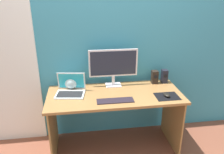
{
  "coord_description": "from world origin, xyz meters",
  "views": [
    {
      "loc": [
        -0.35,
        -2.2,
        1.83
      ],
      "look_at": [
        -0.03,
        -0.02,
        0.93
      ],
      "focal_mm": 36.25,
      "sensor_mm": 36.0,
      "label": 1
    }
  ],
  "objects_px": {
    "speaker_right": "(164,76)",
    "laptop": "(71,90)",
    "speaker_near_monitor": "(155,77)",
    "keyboard_external": "(115,101)",
    "fishbowl": "(72,81)",
    "mouse": "(167,95)",
    "monitor": "(113,65)"
  },
  "relations": [
    {
      "from": "speaker_near_monitor",
      "to": "keyboard_external",
      "type": "height_order",
      "value": "speaker_near_monitor"
    },
    {
      "from": "speaker_right",
      "to": "laptop",
      "type": "distance_m",
      "value": 1.13
    },
    {
      "from": "fishbowl",
      "to": "mouse",
      "type": "xyz_separation_m",
      "value": [
        1.0,
        -0.36,
        -0.06
      ]
    },
    {
      "from": "speaker_near_monitor",
      "to": "laptop",
      "type": "bearing_deg",
      "value": -171.62
    },
    {
      "from": "speaker_right",
      "to": "laptop",
      "type": "xyz_separation_m",
      "value": [
        -1.12,
        -0.15,
        -0.04
      ]
    },
    {
      "from": "speaker_right",
      "to": "speaker_near_monitor",
      "type": "bearing_deg",
      "value": -179.99
    },
    {
      "from": "fishbowl",
      "to": "mouse",
      "type": "relative_size",
      "value": 1.78
    },
    {
      "from": "speaker_right",
      "to": "speaker_near_monitor",
      "type": "relative_size",
      "value": 1.04
    },
    {
      "from": "speaker_right",
      "to": "speaker_near_monitor",
      "type": "xyz_separation_m",
      "value": [
        -0.12,
        -0.0,
        -0.0
      ]
    },
    {
      "from": "laptop",
      "to": "speaker_right",
      "type": "bearing_deg",
      "value": 7.49
    },
    {
      "from": "monitor",
      "to": "laptop",
      "type": "bearing_deg",
      "value": -163.31
    },
    {
      "from": "monitor",
      "to": "speaker_near_monitor",
      "type": "height_order",
      "value": "monitor"
    },
    {
      "from": "speaker_right",
      "to": "keyboard_external",
      "type": "bearing_deg",
      "value": -149.59
    },
    {
      "from": "keyboard_external",
      "to": "monitor",
      "type": "bearing_deg",
      "value": 84.93
    },
    {
      "from": "laptop",
      "to": "keyboard_external",
      "type": "distance_m",
      "value": 0.52
    },
    {
      "from": "monitor",
      "to": "keyboard_external",
      "type": "height_order",
      "value": "monitor"
    },
    {
      "from": "speaker_near_monitor",
      "to": "keyboard_external",
      "type": "bearing_deg",
      "value": -144.28
    },
    {
      "from": "fishbowl",
      "to": "keyboard_external",
      "type": "bearing_deg",
      "value": -40.63
    },
    {
      "from": "fishbowl",
      "to": "keyboard_external",
      "type": "distance_m",
      "value": 0.59
    },
    {
      "from": "laptop",
      "to": "keyboard_external",
      "type": "xyz_separation_m",
      "value": [
        0.46,
        -0.24,
        -0.04
      ]
    },
    {
      "from": "speaker_near_monitor",
      "to": "keyboard_external",
      "type": "xyz_separation_m",
      "value": [
        -0.54,
        -0.39,
        -0.07
      ]
    },
    {
      "from": "keyboard_external",
      "to": "speaker_right",
      "type": "bearing_deg",
      "value": 30.78
    },
    {
      "from": "fishbowl",
      "to": "mouse",
      "type": "bearing_deg",
      "value": -19.78
    },
    {
      "from": "laptop",
      "to": "keyboard_external",
      "type": "bearing_deg",
      "value": -27.84
    },
    {
      "from": "keyboard_external",
      "to": "mouse",
      "type": "xyz_separation_m",
      "value": [
        0.56,
        0.02,
        0.02
      ]
    },
    {
      "from": "fishbowl",
      "to": "monitor",
      "type": "bearing_deg",
      "value": 0.83
    },
    {
      "from": "keyboard_external",
      "to": "mouse",
      "type": "bearing_deg",
      "value": 2.61
    },
    {
      "from": "monitor",
      "to": "keyboard_external",
      "type": "distance_m",
      "value": 0.46
    },
    {
      "from": "speaker_near_monitor",
      "to": "mouse",
      "type": "bearing_deg",
      "value": -87.31
    },
    {
      "from": "monitor",
      "to": "mouse",
      "type": "distance_m",
      "value": 0.68
    },
    {
      "from": "speaker_right",
      "to": "laptop",
      "type": "bearing_deg",
      "value": -172.51
    },
    {
      "from": "speaker_near_monitor",
      "to": "keyboard_external",
      "type": "distance_m",
      "value": 0.67
    }
  ]
}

